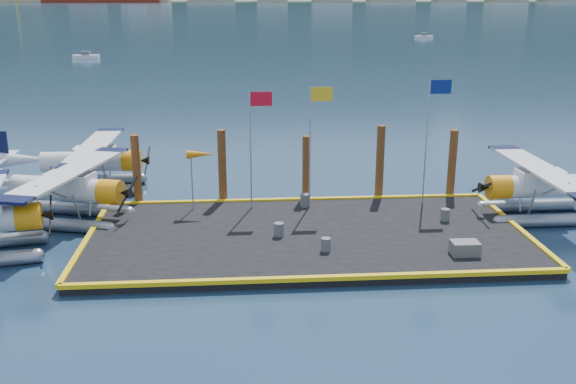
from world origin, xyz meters
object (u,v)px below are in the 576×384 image
seaplane_b (64,193)px  drum_5 (305,200)px  drum_3 (326,244)px  flagpole_blue (431,124)px  crate (465,248)px  piling_0 (137,172)px  seaplane_c (88,164)px  piling_2 (306,171)px  drum_4 (445,215)px  piling_3 (380,165)px  windsock (200,156)px  flagpole_red (254,132)px  piling_1 (222,169)px  piling_4 (452,166)px  drum_0 (279,229)px  flagpole_yellow (314,129)px  seaplane_d (547,189)px

seaplane_b → drum_5: 12.12m
drum_3 → flagpole_blue: bearing=44.6°
crate → piling_0: 17.19m
seaplane_c → crate: 21.90m
drum_3 → piling_2: bearing=90.5°
drum_4 → piling_3: (-2.37, 4.27, 1.45)m
windsock → seaplane_c: bearing=142.4°
drum_5 → flagpole_red: (-2.55, -0.03, 3.66)m
flagpole_blue → piling_2: flagpole_blue is taller
flagpole_red → piling_1: flagpole_red is taller
flagpole_red → piling_3: size_ratio=1.40×
drum_5 → flagpole_red: flagpole_red is taller
piling_2 → piling_4: 8.00m
piling_0 → piling_3: bearing=0.0°
windsock → piling_3: 9.72m
flagpole_red → windsock: 2.97m
seaplane_c → drum_0: bearing=49.4°
flagpole_red → flagpole_blue: (8.99, -0.00, 0.29)m
drum_0 → flagpole_red: (-0.96, 4.11, 3.68)m
drum_4 → windsock: bearing=167.4°
drum_4 → piling_2: 7.76m
crate → drum_3: bearing=171.8°
drum_5 → flagpole_red: 4.46m
seaplane_c → flagpole_red: size_ratio=1.66×
drum_0 → piling_3: 8.29m
flagpole_red → piling_0: flagpole_red is taller
piling_0 → windsock: bearing=-24.7°
seaplane_b → flagpole_blue: size_ratio=1.56×
seaplane_b → windsock: 7.00m
seaplane_c → drum_5: size_ratio=14.90×
seaplane_c → piling_2: size_ratio=2.62×
flagpole_red → flagpole_blue: size_ratio=0.92×
flagpole_blue → piling_0: flagpole_blue is taller
seaplane_b → drum_3: (12.39, -5.66, -0.88)m
flagpole_red → piling_3: 7.33m
flagpole_yellow → seaplane_b: bearing=-178.2°
piling_2 → piling_3: bearing=0.0°
piling_0 → piling_4: same height
piling_4 → seaplane_c: bearing=169.9°
crate → drum_4: bearing=83.6°
piling_3 → flagpole_blue: bearing=-36.1°
drum_0 → flagpole_yellow: bearing=63.6°
crate → piling_3: (-1.89, 8.49, 1.46)m
seaplane_c → drum_0: size_ratio=16.00×
drum_3 → windsock: (-5.59, 6.05, 2.54)m
drum_3 → flagpole_red: bearing=115.3°
seaplane_c → drum_3: 16.79m
windsock → piling_0: bearing=155.3°
flagpole_blue → drum_5: bearing=179.7°
piling_2 → seaplane_d: bearing=-15.2°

